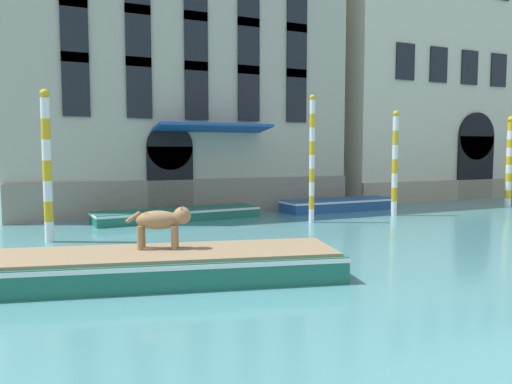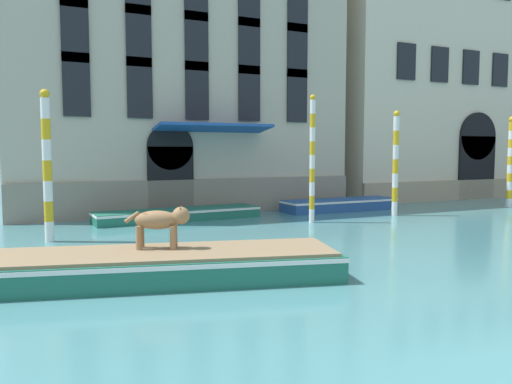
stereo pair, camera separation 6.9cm
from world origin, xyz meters
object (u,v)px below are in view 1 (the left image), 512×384
object	(u,v)px
boat_moored_far	(339,204)
mooring_pole_4	(395,163)
mooring_pole_0	(47,166)
mooring_pole_1	(312,159)
mooring_pole_5	(509,161)
boat_foreground	(152,265)
dog_on_deck	(163,221)
boat_moored_near_palazzo	(178,214)

from	to	relation	value
boat_moored_far	mooring_pole_4	distance (m)	2.99
mooring_pole_0	mooring_pole_1	bearing A→B (deg)	1.36
mooring_pole_4	mooring_pole_5	size ratio (longest dim) A/B	1.00
boat_moored_far	mooring_pole_0	xyz separation A→B (m)	(-11.17, -2.70, 1.82)
boat_foreground	mooring_pole_0	size ratio (longest dim) A/B	1.83
boat_moored_far	mooring_pole_0	bearing A→B (deg)	-167.61
boat_foreground	mooring_pole_5	size ratio (longest dim) A/B	1.90
boat_foreground	mooring_pole_1	world-z (taller)	mooring_pole_1
dog_on_deck	boat_moored_near_palazzo	world-z (taller)	dog_on_deck
mooring_pole_5	boat_foreground	bearing A→B (deg)	-160.85
boat_foreground	boat_moored_near_palazzo	xyz separation A→B (m)	(2.72, 7.86, -0.09)
dog_on_deck	mooring_pole_5	distance (m)	17.73
mooring_pole_0	mooring_pole_1	size ratio (longest dim) A/B	0.94
mooring_pole_0	mooring_pole_5	xyz separation A→B (m)	(18.65, 0.73, -0.08)
boat_moored_near_palazzo	mooring_pole_4	bearing A→B (deg)	-19.75
boat_moored_far	mooring_pole_0	distance (m)	11.63
dog_on_deck	mooring_pole_1	world-z (taller)	mooring_pole_1
mooring_pole_5	boat_moored_far	bearing A→B (deg)	165.28
boat_moored_near_palazzo	mooring_pole_0	bearing A→B (deg)	-152.28
boat_moored_far	mooring_pole_0	world-z (taller)	mooring_pole_0
boat_moored_near_palazzo	mooring_pole_5	bearing A→B (deg)	-11.73
boat_foreground	boat_moored_far	size ratio (longest dim) A/B	1.50
boat_moored_near_palazzo	boat_moored_far	xyz separation A→B (m)	(6.82, 0.02, 0.04)
dog_on_deck	mooring_pole_0	distance (m)	5.41
boat_moored_far	mooring_pole_5	world-z (taller)	mooring_pole_5
dog_on_deck	boat_moored_near_palazzo	distance (m)	8.09
boat_moored_far	mooring_pole_1	world-z (taller)	mooring_pole_1
mooring_pole_1	mooring_pole_4	size ratio (longest dim) A/B	1.10
dog_on_deck	mooring_pole_1	distance (m)	8.35
boat_moored_far	mooring_pole_1	size ratio (longest dim) A/B	1.15
mooring_pole_4	dog_on_deck	bearing A→B (deg)	-152.01
mooring_pole_1	mooring_pole_5	xyz separation A→B (m)	(10.30, 0.53, -0.20)
dog_on_deck	mooring_pole_4	distance (m)	11.65
boat_foreground	boat_moored_far	distance (m)	12.38
boat_moored_near_palazzo	boat_foreground	bearing A→B (deg)	-113.05
boat_moored_near_palazzo	mooring_pole_5	world-z (taller)	mooring_pole_5
dog_on_deck	boat_moored_far	size ratio (longest dim) A/B	0.24
mooring_pole_0	dog_on_deck	bearing A→B (deg)	-69.18
mooring_pole_1	dog_on_deck	bearing A→B (deg)	-141.30
dog_on_deck	mooring_pole_4	size ratio (longest dim) A/B	0.30
boat_foreground	mooring_pole_5	xyz separation A→B (m)	(17.03, 5.91, 1.69)
boat_moored_far	mooring_pole_1	xyz separation A→B (m)	(-2.81, -2.50, 1.94)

